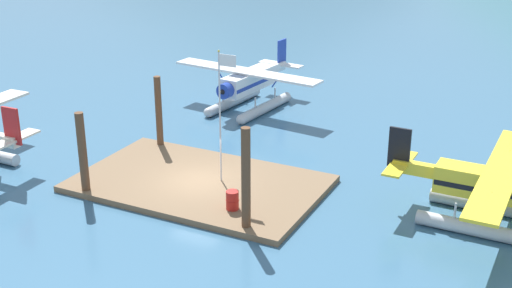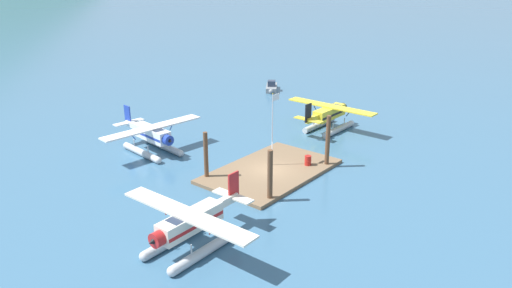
# 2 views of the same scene
# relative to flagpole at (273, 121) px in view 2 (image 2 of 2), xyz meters

# --- Properties ---
(ground_plane) EXTENTS (1200.00, 1200.00, 0.00)m
(ground_plane) POSITION_rel_flagpole_xyz_m (-1.06, -0.55, -4.35)
(ground_plane) COLOR #38607F
(dock_platform) EXTENTS (11.99, 7.43, 0.30)m
(dock_platform) POSITION_rel_flagpole_xyz_m (-1.06, -0.55, -4.20)
(dock_platform) COLOR brown
(dock_platform) RESTS_ON ground
(piling_near_left) EXTENTS (0.41, 0.41, 4.19)m
(piling_near_left) POSITION_rel_flagpole_xyz_m (-5.40, -3.82, -2.26)
(piling_near_left) COLOR brown
(piling_near_left) RESTS_ON ground
(piling_near_right) EXTENTS (0.40, 0.40, 4.80)m
(piling_near_right) POSITION_rel_flagpole_xyz_m (3.16, -3.67, -1.95)
(piling_near_right) COLOR brown
(piling_near_right) RESTS_ON ground
(piling_far_left) EXTENTS (0.37, 0.37, 4.22)m
(piling_far_left) POSITION_rel_flagpole_xyz_m (-5.57, 2.76, -2.24)
(piling_far_left) COLOR brown
(piling_far_left) RESTS_ON ground
(flagpole) EXTENTS (0.95, 0.10, 6.57)m
(flagpole) POSITION_rel_flagpole_xyz_m (0.00, 0.00, 0.00)
(flagpole) COLOR silver
(flagpole) RESTS_ON dock_platform
(fuel_drum) EXTENTS (0.62, 0.62, 0.88)m
(fuel_drum) POSITION_rel_flagpole_xyz_m (1.87, -2.51, -3.61)
(fuel_drum) COLOR #AD1E19
(fuel_drum) RESTS_ON dock_platform
(seaplane_white_bow_left) EXTENTS (10.49, 7.96, 3.84)m
(seaplane_white_bow_left) POSITION_rel_flagpole_xyz_m (-4.34, 11.26, -2.77)
(seaplane_white_bow_left) COLOR #B7BABF
(seaplane_white_bow_left) RESTS_ON ground
(seaplane_cream_port_aft) EXTENTS (7.98, 10.41, 3.84)m
(seaplane_cream_port_aft) POSITION_rel_flagpole_xyz_m (-13.83, -3.98, -2.77)
(seaplane_cream_port_aft) COLOR #B7BABF
(seaplane_cream_port_aft) RESTS_ON ground
(seaplane_yellow_stbd_fwd) EXTENTS (7.98, 10.41, 3.84)m
(seaplane_yellow_stbd_fwd) POSITION_rel_flagpole_xyz_m (12.36, 1.66, -2.77)
(seaplane_yellow_stbd_fwd) COLOR #B7BABF
(seaplane_yellow_stbd_fwd) RESTS_ON ground
(boat_grey_open_east) EXTENTS (4.29, 3.66, 1.50)m
(boat_grey_open_east) POSITION_rel_flagpole_xyz_m (22.58, 17.37, -3.86)
(boat_grey_open_east) COLOR gray
(boat_grey_open_east) RESTS_ON ground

